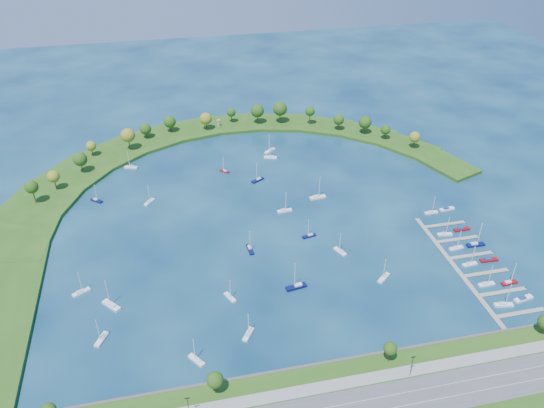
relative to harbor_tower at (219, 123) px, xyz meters
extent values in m
plane|color=#072444|center=(9.19, -114.95, -4.40)|extent=(700.00, 700.00, 0.00)
cube|color=#474442|center=(9.19, -217.45, -3.50)|extent=(420.00, 1.20, 1.80)
cube|color=gray|center=(9.19, -227.95, -2.74)|extent=(420.00, 5.00, 0.12)
cube|color=silver|center=(9.19, -236.45, -2.67)|extent=(420.00, 0.15, 0.02)
cylinder|color=#382314|center=(-30.81, -221.95, -0.18)|extent=(0.56, 0.56, 5.25)
sphere|color=#234711|center=(-30.81, -221.95, 3.65)|extent=(6.00, 6.00, 6.00)
cylinder|color=#382314|center=(34.19, -221.95, 0.00)|extent=(0.56, 0.56, 5.60)
sphere|color=#234711|center=(34.19, -221.95, 3.84)|extent=(5.20, 5.20, 5.20)
cylinder|color=#382314|center=(99.19, -221.95, -0.35)|extent=(0.56, 0.56, 4.90)
cylinder|color=black|center=(-40.81, -229.95, 2.20)|extent=(0.24, 0.24, 10.00)
cylinder|color=black|center=(39.19, -229.95, 2.20)|extent=(0.24, 0.24, 10.00)
cube|color=#245215|center=(-117.57, -107.14, -3.40)|extent=(43.73, 48.72, 2.00)
cube|color=#245215|center=(-109.64, -77.38, -3.40)|extent=(50.23, 54.30, 2.00)
cube|color=#245215|center=(-94.84, -50.37, -3.40)|extent=(54.07, 56.09, 2.00)
cube|color=#245215|center=(-74.02, -27.69, -3.40)|extent=(55.20, 54.07, 2.00)
cube|color=#245215|center=(-48.38, -10.63, -3.40)|extent=(53.65, 48.47, 2.00)
cube|color=#245215|center=(-19.41, -0.19, -3.40)|extent=(49.62, 39.75, 2.00)
cube|color=#245215|center=(11.22, 3.03, -3.40)|extent=(44.32, 29.96, 2.00)
cube|color=#245215|center=(41.73, -1.16, -3.40)|extent=(49.49, 38.05, 2.00)
cube|color=#245215|center=(70.35, -12.51, -3.40)|extent=(51.13, 44.12, 2.00)
cube|color=#245215|center=(95.44, -30.37, -3.40)|extent=(49.19, 47.96, 2.00)
cube|color=#245215|center=(115.53, -53.71, -3.40)|extent=(43.90, 49.49, 2.00)
cube|color=#245215|center=(129.47, -81.17, -3.40)|extent=(35.67, 48.74, 2.00)
cylinder|color=#382314|center=(-111.01, -78.36, 2.07)|extent=(0.56, 0.56, 8.95)
sphere|color=#234711|center=(-111.01, -78.36, 7.97)|extent=(7.14, 7.14, 7.14)
cylinder|color=#382314|center=(-101.68, -65.84, 1.22)|extent=(0.56, 0.56, 7.24)
sphere|color=olive|center=(-101.68, -65.84, 6.21)|extent=(6.88, 6.88, 6.88)
cylinder|color=#382314|center=(-88.60, -48.18, 1.18)|extent=(0.56, 0.56, 7.17)
sphere|color=#234711|center=(-88.60, -48.18, 6.42)|extent=(8.30, 8.30, 8.30)
cylinder|color=#382314|center=(-83.96, -27.48, 0.44)|extent=(0.56, 0.56, 5.69)
sphere|color=olive|center=(-83.96, -27.48, 4.55)|extent=(6.33, 6.33, 6.33)
cylinder|color=#382314|center=(-60.93, -23.99, 1.87)|extent=(0.56, 0.56, 8.54)
sphere|color=olive|center=(-60.93, -23.99, 7.94)|extent=(9.02, 9.02, 9.02)
cylinder|color=#382314|center=(-50.11, -8.53, 0.15)|extent=(0.56, 0.56, 5.10)
sphere|color=#234711|center=(-50.11, -8.53, 4.25)|extent=(7.75, 7.75, 7.75)
cylinder|color=#382314|center=(-33.60, -2.24, 0.51)|extent=(0.56, 0.56, 5.82)
sphere|color=#234711|center=(-33.60, -2.24, 5.08)|extent=(8.29, 8.29, 8.29)
cylinder|color=#382314|center=(-9.09, -3.97, 0.85)|extent=(0.56, 0.56, 6.51)
sphere|color=olive|center=(-9.09, -3.97, 5.78)|extent=(8.39, 8.39, 8.39)
cylinder|color=#382314|center=(9.78, 4.03, 0.86)|extent=(0.56, 0.56, 6.52)
sphere|color=#234711|center=(9.78, 4.03, 5.39)|extent=(6.36, 6.36, 6.36)
cylinder|color=#382314|center=(27.54, -1.67, 1.48)|extent=(0.56, 0.56, 7.77)
sphere|color=#234711|center=(27.54, -1.67, 7.23)|extent=(9.31, 9.31, 9.31)
cylinder|color=#382314|center=(43.38, -4.05, 1.97)|extent=(0.56, 0.56, 8.76)
sphere|color=#234711|center=(43.38, -4.05, 8.34)|extent=(9.94, 9.94, 9.94)
cylinder|color=#382314|center=(63.18, -11.42, 1.98)|extent=(0.56, 0.56, 8.77)
sphere|color=#234711|center=(63.18, -11.42, 7.71)|extent=(6.74, 6.74, 6.74)
cylinder|color=#382314|center=(80.04, -24.39, 0.71)|extent=(0.56, 0.56, 6.24)
sphere|color=#234711|center=(80.04, -24.39, 5.30)|extent=(7.31, 7.31, 7.31)
cylinder|color=#382314|center=(95.60, -33.67, 0.90)|extent=(0.56, 0.56, 6.62)
sphere|color=#234711|center=(95.60, -33.67, 5.95)|extent=(8.68, 8.68, 8.68)
cylinder|color=#382314|center=(106.03, -44.73, 0.36)|extent=(0.56, 0.56, 5.54)
sphere|color=#234711|center=(106.03, -44.73, 4.43)|extent=(6.48, 6.48, 6.48)
cylinder|color=#382314|center=(118.96, -61.42, 0.88)|extent=(0.56, 0.56, 6.57)
sphere|color=olive|center=(118.96, -61.42, 5.59)|extent=(7.12, 7.12, 7.12)
cylinder|color=gray|center=(0.00, 0.00, -0.20)|extent=(2.20, 2.20, 4.40)
cylinder|color=gray|center=(0.00, 0.00, 2.15)|extent=(2.60, 2.60, 0.30)
cube|color=gray|center=(87.19, -175.95, -4.05)|extent=(2.20, 82.00, 0.40)
cube|color=gray|center=(99.29, -208.95, -4.05)|extent=(22.00, 2.00, 0.40)
cylinder|color=#382314|center=(110.19, -208.95, -3.80)|extent=(0.36, 0.36, 1.60)
cube|color=gray|center=(99.29, -195.75, -4.05)|extent=(22.00, 2.00, 0.40)
cylinder|color=#382314|center=(110.19, -195.75, -3.80)|extent=(0.36, 0.36, 1.60)
cube|color=gray|center=(99.29, -182.55, -4.05)|extent=(22.00, 2.00, 0.40)
cylinder|color=#382314|center=(110.19, -182.55, -3.80)|extent=(0.36, 0.36, 1.60)
cube|color=gray|center=(99.29, -169.35, -4.05)|extent=(22.00, 2.00, 0.40)
cylinder|color=#382314|center=(110.19, -169.35, -3.80)|extent=(0.36, 0.36, 1.60)
cube|color=gray|center=(99.29, -156.15, -4.05)|extent=(22.00, 2.00, 0.40)
cylinder|color=#382314|center=(110.19, -156.15, -3.80)|extent=(0.36, 0.36, 1.60)
cube|color=gray|center=(99.29, -142.95, -4.05)|extent=(22.00, 2.00, 0.40)
cylinder|color=#382314|center=(110.19, -142.95, -3.80)|extent=(0.36, 0.36, 1.60)
cube|color=#0A0E42|center=(-79.23, -80.18, -3.96)|extent=(7.00, 6.27, 0.88)
cube|color=silver|center=(-79.80, -79.71, -3.21)|extent=(2.91, 2.75, 0.62)
cylinder|color=silver|center=(-78.77, -80.56, 1.45)|extent=(0.32, 0.32, 9.94)
cube|color=#0A0E42|center=(-3.87, -142.13, -3.92)|extent=(2.83, 8.26, 0.97)
cube|color=silver|center=(-3.93, -141.32, -3.09)|extent=(1.78, 2.94, 0.68)
cylinder|color=silver|center=(-3.83, -142.78, 2.05)|extent=(0.32, 0.32, 10.96)
cube|color=maroon|center=(-5.04, -62.47, -4.02)|extent=(6.07, 5.57, 0.77)
cube|color=silver|center=(-4.55, -62.89, -3.36)|extent=(2.54, 2.43, 0.54)
cylinder|color=silver|center=(-5.43, -62.13, 0.72)|extent=(0.32, 0.32, 8.71)
cube|color=white|center=(-68.59, -167.71, -3.83)|extent=(8.23, 8.91, 1.14)
cube|color=silver|center=(-67.97, -168.43, -2.87)|extent=(3.58, 3.73, 0.80)
cylinder|color=silver|center=(-69.09, -167.14, 3.14)|extent=(0.32, 0.32, 12.82)
cube|color=white|center=(41.88, -103.59, -3.85)|extent=(9.48, 3.52, 1.11)
cube|color=silver|center=(40.95, -103.68, -2.90)|extent=(3.41, 2.13, 0.78)
cylinder|color=silver|center=(42.61, -103.51, 2.96)|extent=(0.32, 0.32, 12.51)
cube|color=white|center=(-14.62, -196.32, -3.95)|extent=(5.84, 7.51, 0.91)
cube|color=silver|center=(-15.03, -196.95, -3.18)|extent=(2.67, 3.03, 0.63)
cylinder|color=silver|center=(-14.30, -195.81, 1.60)|extent=(0.32, 0.32, 10.20)
cube|color=white|center=(20.54, -112.77, -3.92)|extent=(8.26, 2.97, 0.97)
cube|color=silver|center=(19.73, -112.84, -3.09)|extent=(2.96, 1.83, 0.68)
cylinder|color=silver|center=(21.18, -112.71, 2.03)|extent=(0.32, 0.32, 10.93)
cube|color=white|center=(-60.66, -45.22, -3.93)|extent=(8.25, 4.77, 0.96)
cube|color=silver|center=(-59.91, -45.49, -3.11)|extent=(3.15, 2.41, 0.67)
cylinder|color=silver|center=(-61.26, -45.01, 1.93)|extent=(0.32, 0.32, 10.75)
cube|color=white|center=(26.16, -51.12, -3.91)|extent=(8.52, 4.84, 0.99)
cube|color=silver|center=(26.94, -51.39, -3.07)|extent=(3.24, 2.46, 0.69)
cylinder|color=silver|center=(25.54, -50.91, 2.13)|extent=(0.32, 0.32, 11.09)
cube|color=white|center=(27.74, -42.27, -3.88)|extent=(8.32, 7.38, 1.05)
cube|color=silver|center=(28.42, -41.72, -2.99)|extent=(3.45, 3.25, 0.73)
cylinder|color=silver|center=(27.20, -42.71, 2.53)|extent=(0.32, 0.32, 11.77)
cube|color=white|center=(-18.52, -173.42, -3.98)|extent=(4.83, 7.25, 0.85)
cube|color=silver|center=(-18.82, -172.78, -3.26)|extent=(2.32, 2.84, 0.60)
cylinder|color=silver|center=(-18.27, -173.93, 1.23)|extent=(0.32, 0.32, 9.57)
cube|color=white|center=(-50.58, -87.95, -3.96)|extent=(6.27, 7.16, 0.90)
cube|color=silver|center=(-51.05, -88.54, -3.19)|extent=(2.77, 2.96, 0.63)
cylinder|color=silver|center=(-50.21, -87.48, 1.54)|extent=(0.32, 0.32, 10.09)
cube|color=#0A0E42|center=(27.18, -137.67, -3.97)|extent=(7.50, 3.41, 0.87)
cube|color=silver|center=(27.89, -137.52, -3.23)|extent=(2.76, 1.89, 0.61)
cylinder|color=silver|center=(26.61, -137.78, 1.35)|extent=(0.32, 0.32, 9.78)
cube|color=white|center=(51.61, -175.80, -3.92)|extent=(7.59, 6.93, 0.97)
cube|color=silver|center=(52.22, -175.28, -3.10)|extent=(3.17, 3.03, 0.68)
cylinder|color=silver|center=(51.12, -176.22, 1.99)|extent=(0.32, 0.32, 10.86)
cube|color=white|center=(-36.16, -204.95, -3.94)|extent=(6.21, 7.50, 0.92)
cube|color=silver|center=(-35.72, -205.58, -3.16)|extent=(2.79, 3.06, 0.65)
cylinder|color=silver|center=(-36.52, -204.45, 1.70)|extent=(0.32, 0.32, 10.37)
cube|color=#0A0E42|center=(11.17, -173.25, -3.83)|extent=(9.82, 4.12, 1.14)
cube|color=silver|center=(12.11, -173.10, -2.86)|extent=(3.58, 2.36, 0.80)
cylinder|color=silver|center=(10.42, -173.37, 3.16)|extent=(0.32, 0.32, 12.85)
cube|color=white|center=(38.46, -153.04, -3.95)|extent=(5.03, 7.70, 0.90)
cube|color=silver|center=(38.78, -153.72, -3.19)|extent=(2.43, 3.00, 0.63)
cylinder|color=silver|center=(38.21, -152.49, 1.56)|extent=(0.32, 0.32, 10.13)
cube|color=#0A0E42|center=(12.65, -77.53, -3.91)|extent=(8.33, 6.11, 0.99)
cube|color=silver|center=(13.36, -77.12, -3.07)|extent=(3.32, 2.84, 0.69)
cylinder|color=silver|center=(12.07, -77.86, 2.17)|extent=(0.32, 0.32, 11.16)
cube|color=white|center=(-71.80, -186.36, -3.93)|extent=(5.57, 8.06, 0.95)
cube|color=silver|center=(-71.45, -185.66, -3.12)|extent=(2.64, 3.17, 0.66)
cylinder|color=silver|center=(-72.09, -186.93, 1.89)|extent=(0.32, 0.32, 10.69)
cube|color=white|center=(-81.79, -156.21, -3.93)|extent=(7.94, 5.71, 0.94)
cube|color=silver|center=(-82.48, -156.58, -3.13)|extent=(3.15, 2.67, 0.66)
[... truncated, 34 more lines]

